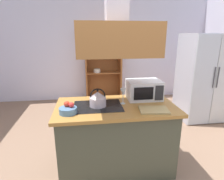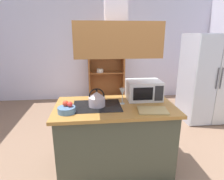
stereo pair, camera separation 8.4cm
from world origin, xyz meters
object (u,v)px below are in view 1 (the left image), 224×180
dish_cabinet (103,69)px  microwave (144,90)px  kettle (98,99)px  refrigerator (203,78)px  wine_glass_on_counter (123,92)px  fruit_bowl (68,109)px  cutting_board (154,110)px

dish_cabinet → microwave: size_ratio=4.24×
dish_cabinet → kettle: size_ratio=8.50×
refrigerator → microwave: bearing=-145.1°
kettle → microwave: (0.65, 0.20, 0.03)m
wine_glass_on_counter → microwave: bearing=25.8°
dish_cabinet → fruit_bowl: bearing=-102.7°
cutting_board → fruit_bowl: size_ratio=1.68×
microwave → fruit_bowl: (-1.00, -0.38, -0.08)m
kettle → cutting_board: (0.64, -0.23, -0.09)m
microwave → dish_cabinet: bearing=97.0°
dish_cabinet → cutting_board: (0.32, -3.06, 0.04)m
refrigerator → dish_cabinet: 2.46m
dish_cabinet → microwave: (0.32, -2.62, 0.16)m
refrigerator → wine_glass_on_counter: size_ratio=8.67×
cutting_board → wine_glass_on_counter: (-0.32, 0.28, 0.14)m
kettle → microwave: bearing=17.4°
refrigerator → fruit_bowl: bearing=-150.1°
microwave → wine_glass_on_counter: bearing=-154.2°
dish_cabinet → microwave: 2.65m
dish_cabinet → cutting_board: size_ratio=5.74×
microwave → kettle: bearing=-162.6°
refrigerator → fruit_bowl: (-2.64, -1.52, 0.05)m
cutting_board → wine_glass_on_counter: bearing=138.4°
kettle → wine_glass_on_counter: size_ratio=1.11×
dish_cabinet → kettle: bearing=-96.6°
refrigerator → wine_glass_on_counter: bearing=-146.5°
wine_glass_on_counter → fruit_bowl: wine_glass_on_counter is taller
fruit_bowl → wine_glass_on_counter: bearing=18.0°
dish_cabinet → wine_glass_on_counter: size_ratio=9.47×
kettle → microwave: 0.68m
dish_cabinet → wine_glass_on_counter: bearing=-90.0°
dish_cabinet → fruit_bowl: (-0.68, -3.00, 0.08)m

